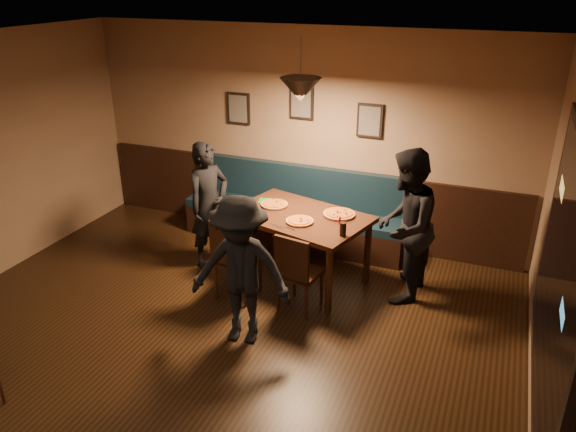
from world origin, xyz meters
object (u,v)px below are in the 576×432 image
object	(u,v)px
diner_left	(209,205)
tabasco_bottle	(340,220)
diner_right	(405,226)
booth_bench	(293,208)
chair_near_right	(300,271)
soda_glass	(343,229)
diner_front	(241,271)
dining_table	(299,247)
chair_near_left	(237,257)

from	to	relation	value
diner_left	tabasco_bottle	size ratio (longest dim) A/B	14.82
diner_right	tabasco_bottle	distance (m)	0.71
booth_bench	diner_left	bearing A→B (deg)	-128.31
diner_left	booth_bench	bearing A→B (deg)	-15.73
chair_near_right	soda_glass	bearing A→B (deg)	44.63
soda_glass	tabasco_bottle	xyz separation A→B (m)	(-0.11, 0.26, -0.02)
diner_front	dining_table	bearing A→B (deg)	78.10
chair_near_right	diner_right	bearing A→B (deg)	43.77
diner_left	chair_near_left	bearing A→B (deg)	-108.27
dining_table	chair_near_right	bearing A→B (deg)	-53.19
booth_bench	dining_table	distance (m)	0.98
booth_bench	soda_glass	distance (m)	1.65
chair_near_left	soda_glass	bearing A→B (deg)	15.57
chair_near_right	diner_left	bearing A→B (deg)	167.61
booth_bench	diner_front	bearing A→B (deg)	-81.65
booth_bench	chair_near_right	size ratio (longest dim) A/B	3.29
tabasco_bottle	dining_table	bearing A→B (deg)	171.39
chair_near_right	tabasco_bottle	world-z (taller)	tabasco_bottle
diner_right	diner_front	xyz separation A→B (m)	(-1.29, -1.39, -0.10)
dining_table	tabasco_bottle	bearing A→B (deg)	6.39
diner_front	diner_left	bearing A→B (deg)	121.46
booth_bench	dining_table	bearing A→B (deg)	-64.72
booth_bench	chair_near_left	world-z (taller)	booth_bench
diner_right	diner_left	bearing A→B (deg)	-84.18
diner_left	diner_right	bearing A→B (deg)	-64.90
soda_glass	chair_near_right	bearing A→B (deg)	-144.63
chair_near_right	tabasco_bottle	xyz separation A→B (m)	(0.26, 0.53, 0.42)
chair_near_left	chair_near_right	size ratio (longest dim) A/B	1.07
chair_near_left	chair_near_right	bearing A→B (deg)	2.48
diner_front	tabasco_bottle	bearing A→B (deg)	56.72
booth_bench	chair_near_left	size ratio (longest dim) A/B	3.08
chair_near_left	diner_right	distance (m)	1.86
chair_near_left	tabasco_bottle	bearing A→B (deg)	29.99
dining_table	diner_front	xyz separation A→B (m)	(-0.09, -1.34, 0.35)
booth_bench	soda_glass	world-z (taller)	booth_bench
dining_table	diner_right	distance (m)	1.28
dining_table	tabasco_bottle	xyz separation A→B (m)	(0.51, -0.08, 0.46)
booth_bench	diner_right	size ratio (longest dim) A/B	1.74
chair_near_right	diner_front	xyz separation A→B (m)	(-0.33, -0.73, 0.31)
chair_near_left	diner_left	bearing A→B (deg)	140.58
dining_table	soda_glass	bearing A→B (deg)	-13.75
soda_glass	tabasco_bottle	distance (m)	0.29
chair_near_left	diner_left	distance (m)	0.92
chair_near_right	diner_front	bearing A→B (deg)	-105.15
soda_glass	booth_bench	bearing A→B (deg)	130.34
diner_left	diner_front	bearing A→B (deg)	-117.88
booth_bench	chair_near_right	xyz separation A→B (m)	(0.66, -1.49, -0.04)
chair_near_left	diner_front	bearing A→B (deg)	-59.13
booth_bench	diner_front	distance (m)	2.26
booth_bench	diner_left	world-z (taller)	diner_left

